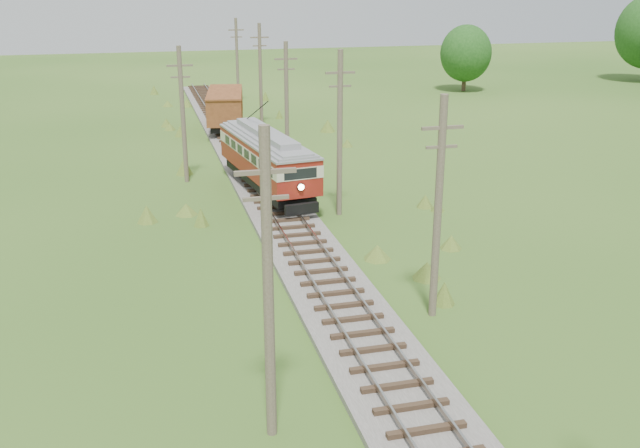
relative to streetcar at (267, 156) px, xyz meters
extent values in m
cube|color=#605B54|center=(0.00, -1.55, -2.36)|extent=(3.60, 96.00, 0.25)
cube|color=#726659|center=(-0.72, -1.55, -2.00)|extent=(0.08, 96.00, 0.17)
cube|color=#726659|center=(0.72, -1.55, -2.00)|extent=(0.08, 96.00, 0.17)
cube|color=#2D2116|center=(0.00, -1.55, -2.15)|extent=(2.40, 96.00, 0.16)
cube|color=black|center=(0.00, 0.00, -1.50)|extent=(3.64, 10.55, 0.42)
cube|color=maroon|center=(0.00, 0.00, -0.57)|extent=(4.16, 11.49, 1.03)
cube|color=beige|center=(0.00, 0.00, 0.28)|extent=(4.19, 11.55, 0.66)
cube|color=black|center=(0.00, 0.00, 0.28)|extent=(4.15, 11.05, 0.51)
cube|color=maroon|center=(0.00, 0.00, 0.74)|extent=(4.16, 11.49, 0.28)
cube|color=gray|center=(0.00, 0.00, 1.05)|extent=(4.23, 11.61, 0.36)
cube|color=gray|center=(0.00, 0.00, 1.37)|extent=(2.34, 8.51, 0.37)
sphere|color=#FFF2BF|center=(0.79, -5.64, -0.43)|extent=(0.34, 0.34, 0.34)
cylinder|color=black|center=(-0.23, 1.67, 2.43)|extent=(0.66, 4.33, 1.81)
cylinder|color=black|center=(-0.10, -4.31, -1.55)|extent=(0.22, 0.76, 0.75)
cylinder|color=black|center=(1.29, -4.11, -1.55)|extent=(0.22, 0.76, 0.75)
cylinder|color=black|center=(-1.29, 4.11, -1.55)|extent=(0.22, 0.76, 0.75)
cylinder|color=black|center=(0.10, 4.31, -1.55)|extent=(0.22, 0.76, 0.75)
cube|color=black|center=(0.00, 19.69, -1.55)|extent=(3.39, 8.00, 0.54)
cube|color=brown|center=(0.00, 19.69, -0.20)|extent=(4.07, 8.94, 2.15)
cube|color=brown|center=(0.00, 19.69, 0.93)|extent=(4.15, 9.11, 0.13)
cylinder|color=black|center=(-1.19, 17.26, -1.49)|extent=(0.26, 0.87, 0.86)
cylinder|color=black|center=(0.41, 17.01, -1.49)|extent=(0.26, 0.87, 0.86)
cylinder|color=black|center=(-0.41, 22.36, -1.49)|extent=(0.26, 0.87, 0.86)
cylinder|color=black|center=(1.19, 22.12, -1.49)|extent=(0.26, 0.87, 0.86)
cone|color=gray|center=(2.59, 18.11, -1.94)|extent=(2.93, 2.93, 1.10)
cone|color=gray|center=(3.33, 17.20, -2.16)|extent=(1.65, 1.65, 0.64)
cylinder|color=brown|center=(3.30, -17.55, 1.82)|extent=(0.30, 0.30, 8.60)
cube|color=brown|center=(3.30, -17.55, 4.92)|extent=(1.60, 0.12, 0.12)
cube|color=brown|center=(3.30, -17.55, 4.22)|extent=(1.20, 0.10, 0.10)
cylinder|color=brown|center=(3.20, -4.55, 2.02)|extent=(0.30, 0.30, 9.00)
cube|color=brown|center=(3.20, -4.55, 5.32)|extent=(1.60, 0.12, 0.12)
cube|color=brown|center=(3.20, -4.55, 4.62)|extent=(1.20, 0.10, 0.10)
cylinder|color=brown|center=(3.00, 8.45, 1.72)|extent=(0.30, 0.30, 8.40)
cube|color=brown|center=(3.00, 8.45, 4.72)|extent=(1.60, 0.12, 0.12)
cube|color=brown|center=(3.00, 8.45, 4.02)|extent=(1.20, 0.10, 0.10)
cylinder|color=brown|center=(3.40, 21.45, 1.97)|extent=(0.30, 0.30, 8.90)
cube|color=brown|center=(3.40, 21.45, 5.22)|extent=(1.60, 0.12, 0.12)
cube|color=brown|center=(3.40, 21.45, 4.52)|extent=(1.20, 0.10, 0.10)
cylinder|color=brown|center=(3.20, 34.45, 1.87)|extent=(0.30, 0.30, 8.70)
cube|color=brown|center=(3.20, 34.45, 5.02)|extent=(1.60, 0.12, 0.12)
cube|color=brown|center=(3.20, 34.45, 4.32)|extent=(1.20, 0.10, 0.10)
cylinder|color=brown|center=(-4.20, -23.55, 2.02)|extent=(0.30, 0.30, 9.00)
cube|color=brown|center=(-4.20, -23.55, 5.32)|extent=(1.60, 0.12, 0.12)
cube|color=brown|center=(-4.20, -23.55, 4.62)|extent=(1.20, 0.10, 0.10)
cylinder|color=brown|center=(-4.50, 4.45, 1.82)|extent=(0.30, 0.30, 8.60)
cube|color=brown|center=(-4.50, 4.45, 4.92)|extent=(1.60, 0.12, 0.12)
cube|color=brown|center=(-4.50, 4.45, 4.22)|extent=(1.20, 0.10, 0.10)
cylinder|color=#38281C|center=(30.00, 36.45, -1.22)|extent=(0.50, 0.50, 2.52)
ellipsoid|color=#194314|center=(30.00, 36.45, 1.86)|extent=(5.88, 5.88, 6.47)
camera|label=1|loc=(-7.20, -40.85, 9.94)|focal=40.00mm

